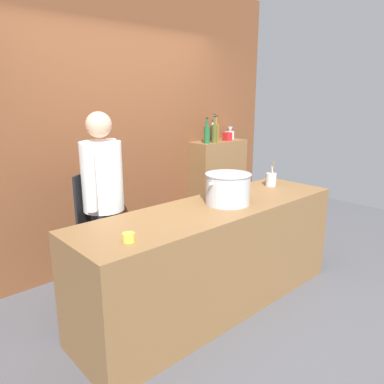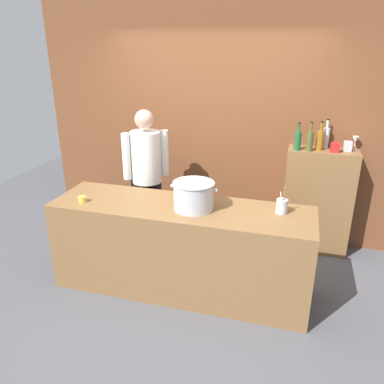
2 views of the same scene
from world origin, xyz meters
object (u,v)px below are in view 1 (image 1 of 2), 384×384
wine_bottle_olive (214,133)px  spice_tin_red (227,137)px  wine_bottle_clear (214,131)px  wine_glass_short (230,130)px  wine_bottle_amber (216,132)px  stockpot_large (228,189)px  chef (103,196)px  utensil_crock (271,179)px  spice_tin_silver (229,135)px  butter_jar (129,238)px  wine_bottle_green (207,134)px

wine_bottle_olive → spice_tin_red: (0.27, 0.03, -0.06)m
wine_bottle_clear → wine_glass_short: bearing=1.1°
wine_bottle_olive → wine_bottle_amber: bearing=35.2°
wine_bottle_olive → stockpot_large: bearing=-131.3°
chef → wine_bottle_olive: (1.75, 0.40, 0.38)m
wine_bottle_amber → spice_tin_red: (0.16, -0.05, -0.06)m
utensil_crock → spice_tin_silver: bearing=61.6°
spice_tin_silver → spice_tin_red: size_ratio=1.03×
wine_bottle_clear → spice_tin_red: 0.18m
chef → butter_jar: 0.92m
wine_bottle_clear → wine_bottle_amber: (-0.06, -0.09, -0.01)m
wine_bottle_olive → wine_bottle_green: 0.13m
stockpot_large → wine_bottle_olive: (0.99, 1.12, 0.31)m
wine_bottle_clear → wine_glass_short: 0.31m
chef → wine_bottle_olive: size_ratio=5.22×
wine_bottle_olive → spice_tin_silver: bearing=16.2°
wine_bottle_clear → wine_bottle_olive: 0.24m
spice_tin_silver → spice_tin_red: spice_tin_silver is taller
stockpot_large → spice_tin_red: 1.72m
utensil_crock → wine_glass_short: wine_glass_short is taller
butter_jar → wine_bottle_green: 2.35m
wine_glass_short → spice_tin_silver: wine_glass_short is taller
wine_bottle_amber → utensil_crock: bearing=-106.1°
utensil_crock → butter_jar: (-1.86, -0.27, -0.04)m
wine_bottle_olive → spice_tin_silver: (0.40, 0.12, -0.06)m
wine_bottle_olive → utensil_crock: bearing=-101.4°
butter_jar → utensil_crock: bearing=8.4°
chef → wine_bottle_amber: 1.96m
wine_bottle_clear → utensil_crock: bearing=-107.6°
stockpot_large → spice_tin_red: size_ratio=4.33×
utensil_crock → spice_tin_silver: size_ratio=2.39×
utensil_crock → wine_bottle_green: size_ratio=0.82×
spice_tin_silver → utensil_crock: bearing=-118.4°
stockpot_large → spice_tin_silver: spice_tin_silver is taller
wine_glass_short → butter_jar: bearing=-150.4°
wine_bottle_olive → wine_bottle_green: wine_bottle_olive is taller
utensil_crock → spice_tin_red: size_ratio=2.45×
stockpot_large → wine_bottle_green: (0.86, 1.12, 0.31)m
wine_bottle_green → spice_tin_silver: size_ratio=2.91×
chef → wine_bottle_olive: chef is taller
wine_glass_short → stockpot_large: bearing=-138.5°
stockpot_large → wine_bottle_green: wine_bottle_green is taller
chef → utensil_crock: (1.55, -0.60, 0.00)m
chef → spice_tin_red: size_ratio=16.32×
wine_bottle_clear → spice_tin_silver: size_ratio=3.13×
wine_bottle_olive → spice_tin_silver: 0.42m
wine_bottle_olive → butter_jar: bearing=-148.4°
butter_jar → wine_bottle_green: wine_bottle_green is taller
stockpot_large → wine_bottle_clear: size_ratio=1.35×
wine_bottle_olive → spice_tin_red: 0.28m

